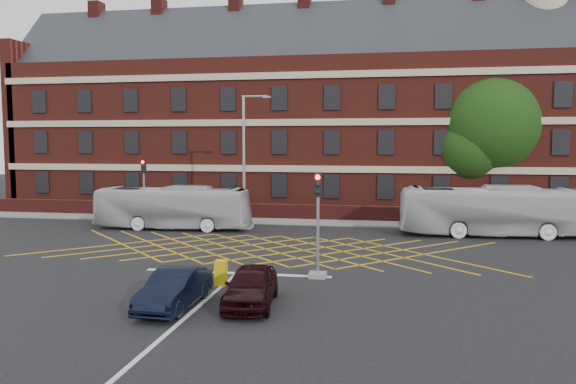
% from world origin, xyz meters
% --- Properties ---
extents(ground, '(120.00, 120.00, 0.00)m').
position_xyz_m(ground, '(0.00, 0.00, 0.00)').
color(ground, black).
rests_on(ground, ground).
extents(victorian_building, '(51.00, 12.17, 20.40)m').
position_xyz_m(victorian_building, '(0.25, 22.00, 7.84)').
color(victorian_building, '#5B1E17').
rests_on(victorian_building, ground).
extents(boundary_wall, '(56.00, 0.50, 1.10)m').
position_xyz_m(boundary_wall, '(0.00, 13.00, 0.55)').
color(boundary_wall, '#4C1614').
rests_on(boundary_wall, ground).
extents(far_pavement, '(60.00, 3.00, 0.12)m').
position_xyz_m(far_pavement, '(0.00, 12.00, 0.06)').
color(far_pavement, slate).
rests_on(far_pavement, ground).
extents(box_junction_hatching, '(8.22, 8.22, 0.02)m').
position_xyz_m(box_junction_hatching, '(0.00, 2.00, 0.01)').
color(box_junction_hatching, '#CC990C').
rests_on(box_junction_hatching, ground).
extents(stop_line, '(8.00, 0.30, 0.02)m').
position_xyz_m(stop_line, '(0.00, -3.50, 0.01)').
color(stop_line, silver).
rests_on(stop_line, ground).
extents(centre_line, '(0.15, 14.00, 0.02)m').
position_xyz_m(centre_line, '(0.00, -10.00, 0.01)').
color(centre_line, silver).
rests_on(centre_line, ground).
extents(bus_left, '(9.90, 2.46, 2.75)m').
position_xyz_m(bus_left, '(-7.27, 7.54, 1.37)').
color(bus_left, silver).
rests_on(bus_left, ground).
extents(bus_right, '(10.80, 3.01, 2.98)m').
position_xyz_m(bus_right, '(12.23, 8.30, 1.49)').
color(bus_right, silver).
rests_on(bus_right, ground).
extents(car_navy, '(1.47, 3.94, 1.29)m').
position_xyz_m(car_navy, '(-0.75, -8.60, 0.64)').
color(car_navy, black).
rests_on(car_navy, ground).
extents(car_maroon, '(1.93, 4.06, 1.34)m').
position_xyz_m(car_maroon, '(1.70, -7.88, 0.67)').
color(car_maroon, black).
rests_on(car_maroon, ground).
extents(deciduous_tree, '(7.98, 7.85, 10.72)m').
position_xyz_m(deciduous_tree, '(13.49, 18.15, 6.25)').
color(deciduous_tree, black).
rests_on(deciduous_tree, ground).
extents(traffic_light_near, '(0.70, 0.70, 4.27)m').
position_xyz_m(traffic_light_near, '(3.44, -3.59, 1.76)').
color(traffic_light_near, slate).
rests_on(traffic_light_near, ground).
extents(traffic_light_far, '(0.70, 0.70, 4.27)m').
position_xyz_m(traffic_light_far, '(-10.82, 11.11, 1.76)').
color(traffic_light_far, slate).
rests_on(traffic_light_far, ground).
extents(street_lamp, '(2.25, 1.00, 8.44)m').
position_xyz_m(street_lamp, '(-2.78, 8.61, 2.86)').
color(street_lamp, slate).
rests_on(street_lamp, ground).
extents(direction_signs, '(1.10, 0.16, 2.20)m').
position_xyz_m(direction_signs, '(-11.84, 10.93, 1.38)').
color(direction_signs, gray).
rests_on(direction_signs, ground).
extents(utility_cabinet, '(0.43, 0.39, 0.98)m').
position_xyz_m(utility_cabinet, '(-0.09, -5.50, 0.49)').
color(utility_cabinet, '#E3B60D').
rests_on(utility_cabinet, ground).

